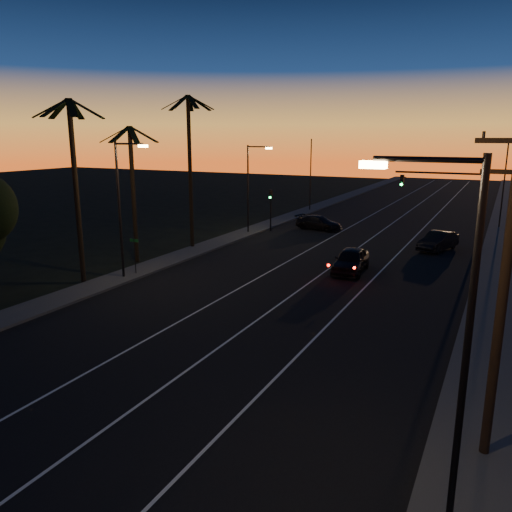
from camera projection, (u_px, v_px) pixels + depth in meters
The scene contains 21 objects.
road at pixel (329, 264), 37.34m from camera, with size 20.00×170.00×0.01m, color black.
sidewalk_left at pixel (202, 248), 42.22m from camera, with size 2.40×170.00×0.16m, color #3A3A37.
sidewalk_right at pixel (493, 282), 32.42m from camera, with size 2.40×170.00×0.16m, color #3A3A37.
lane_stripe_left at pixel (292, 259), 38.65m from camera, with size 0.12×160.00×0.01m, color silver.
lane_stripe_mid at pixel (335, 264), 37.11m from camera, with size 0.12×160.00×0.01m, color silver.
lane_stripe_right at pixel (382, 270), 35.58m from camera, with size 0.12×160.00×0.01m, color silver.
palm_near at pixel (75, 173), 30.78m from camera, with size 4.25×4.16×11.53m.
palm_mid at pixel (132, 179), 36.44m from camera, with size 4.25×4.16×10.03m.
palm_far at pixel (190, 157), 40.90m from camera, with size 4.25×4.16×12.53m.
streetlight_left_near at pixel (122, 200), 32.09m from camera, with size 2.55×0.26×9.00m.
streetlight_left_far at pixel (251, 182), 47.78m from camera, with size 2.55×0.26×8.50m.
streetlight_right_near at pixel (454, 329), 10.57m from camera, with size 2.55×0.26×9.00m.
street_sign at pixel (135, 252), 33.86m from camera, with size 0.70×0.06×2.60m.
utility_pole at pixel (504, 286), 13.65m from camera, with size 2.20×0.28×10.00m.
signal_mast at pixel (450, 192), 41.77m from camera, with size 7.10×0.41×7.00m.
signal_post at pixel (271, 203), 49.49m from camera, with size 0.28×0.37×4.20m.
far_pole_left at pixel (311, 175), 62.80m from camera, with size 0.14×0.14×9.00m, color black.
far_pole_right at pixel (504, 185), 50.57m from camera, with size 0.14×0.14×9.00m, color black.
lead_car at pixel (351, 260), 34.88m from camera, with size 2.36×5.65×1.69m.
right_car at pixel (438, 241), 41.61m from camera, with size 2.98×4.99×1.55m.
cross_car at pixel (319, 223), 50.83m from camera, with size 5.08×2.69×1.40m.
Camera 1 is at (11.42, -4.74, 9.31)m, focal length 35.00 mm.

